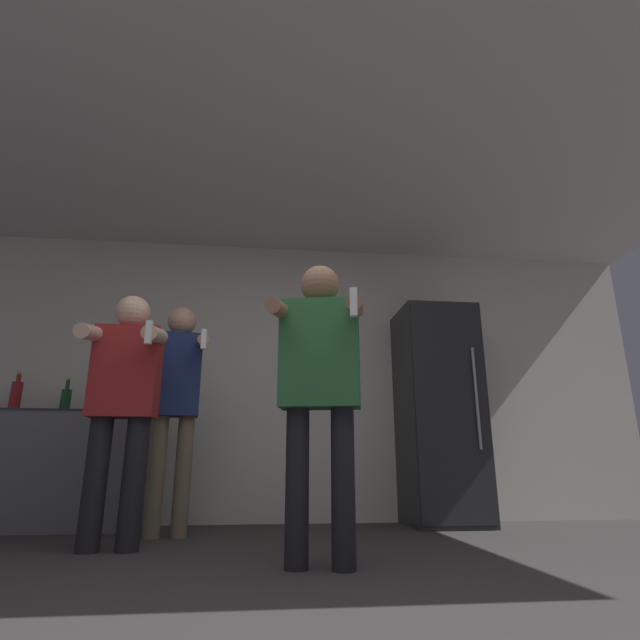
{
  "coord_description": "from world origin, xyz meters",
  "views": [
    {
      "loc": [
        -0.13,
        -1.82,
        0.47
      ],
      "look_at": [
        0.16,
        0.76,
        1.24
      ],
      "focal_mm": 28.0,
      "sensor_mm": 36.0,
      "label": 1
    }
  ],
  "objects_px": {
    "bottle_brown_liquor": "(116,400)",
    "person_woman_foreground": "(320,375)",
    "bottle_clear_vodka": "(16,395)",
    "person_spectator_back": "(176,392)",
    "person_man_side": "(124,395)",
    "bottle_dark_rum": "(66,399)",
    "refrigerator": "(439,413)"
  },
  "relations": [
    {
      "from": "refrigerator",
      "to": "bottle_clear_vodka",
      "type": "distance_m",
      "value": 3.57
    },
    {
      "from": "refrigerator",
      "to": "person_spectator_back",
      "type": "height_order",
      "value": "refrigerator"
    },
    {
      "from": "refrigerator",
      "to": "person_woman_foreground",
      "type": "height_order",
      "value": "refrigerator"
    },
    {
      "from": "bottle_dark_rum",
      "to": "bottle_brown_liquor",
      "type": "relative_size",
      "value": 0.97
    },
    {
      "from": "bottle_dark_rum",
      "to": "person_spectator_back",
      "type": "distance_m",
      "value": 1.16
    },
    {
      "from": "bottle_dark_rum",
      "to": "person_spectator_back",
      "type": "relative_size",
      "value": 0.18
    },
    {
      "from": "bottle_brown_liquor",
      "to": "person_man_side",
      "type": "distance_m",
      "value": 1.22
    },
    {
      "from": "person_woman_foreground",
      "to": "bottle_brown_liquor",
      "type": "bearing_deg",
      "value": 130.26
    },
    {
      "from": "person_woman_foreground",
      "to": "person_man_side",
      "type": "height_order",
      "value": "person_man_side"
    },
    {
      "from": "bottle_clear_vodka",
      "to": "person_spectator_back",
      "type": "xyz_separation_m",
      "value": [
        1.39,
        -0.6,
        -0.04
      ]
    },
    {
      "from": "person_woman_foreground",
      "to": "person_man_side",
      "type": "relative_size",
      "value": 1.0
    },
    {
      "from": "bottle_dark_rum",
      "to": "bottle_clear_vodka",
      "type": "distance_m",
      "value": 0.4
    },
    {
      "from": "bottle_dark_rum",
      "to": "person_woman_foreground",
      "type": "relative_size",
      "value": 0.19
    },
    {
      "from": "bottle_dark_rum",
      "to": "person_spectator_back",
      "type": "height_order",
      "value": "person_spectator_back"
    },
    {
      "from": "person_man_side",
      "to": "person_spectator_back",
      "type": "relative_size",
      "value": 0.93
    },
    {
      "from": "person_man_side",
      "to": "person_spectator_back",
      "type": "distance_m",
      "value": 0.61
    },
    {
      "from": "bottle_brown_liquor",
      "to": "person_woman_foreground",
      "type": "height_order",
      "value": "person_woman_foreground"
    },
    {
      "from": "refrigerator",
      "to": "person_man_side",
      "type": "xyz_separation_m",
      "value": [
        -2.39,
        -1.04,
        -0.02
      ]
    },
    {
      "from": "bottle_clear_vodka",
      "to": "bottle_dark_rum",
      "type": "bearing_deg",
      "value": 0.0
    },
    {
      "from": "person_man_side",
      "to": "person_woman_foreground",
      "type": "bearing_deg",
      "value": -29.15
    },
    {
      "from": "person_spectator_back",
      "to": "refrigerator",
      "type": "bearing_deg",
      "value": 12.36
    },
    {
      "from": "bottle_dark_rum",
      "to": "person_man_side",
      "type": "relative_size",
      "value": 0.19
    },
    {
      "from": "person_woman_foreground",
      "to": "person_man_side",
      "type": "distance_m",
      "value": 1.32
    },
    {
      "from": "bottle_dark_rum",
      "to": "person_man_side",
      "type": "bearing_deg",
      "value": -56.29
    },
    {
      "from": "person_spectator_back",
      "to": "bottle_dark_rum",
      "type": "bearing_deg",
      "value": 149.02
    },
    {
      "from": "refrigerator",
      "to": "person_man_side",
      "type": "relative_size",
      "value": 1.19
    },
    {
      "from": "refrigerator",
      "to": "bottle_brown_liquor",
      "type": "bearing_deg",
      "value": 177.45
    },
    {
      "from": "bottle_brown_liquor",
      "to": "person_woman_foreground",
      "type": "xyz_separation_m",
      "value": [
        1.53,
        -1.8,
        -0.08
      ]
    },
    {
      "from": "bottle_clear_vodka",
      "to": "person_spectator_back",
      "type": "height_order",
      "value": "person_spectator_back"
    },
    {
      "from": "bottle_dark_rum",
      "to": "person_woman_foreground",
      "type": "height_order",
      "value": "person_woman_foreground"
    },
    {
      "from": "refrigerator",
      "to": "person_spectator_back",
      "type": "bearing_deg",
      "value": -167.64
    },
    {
      "from": "refrigerator",
      "to": "person_spectator_back",
      "type": "xyz_separation_m",
      "value": [
        -2.17,
        -0.48,
        0.08
      ]
    }
  ]
}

